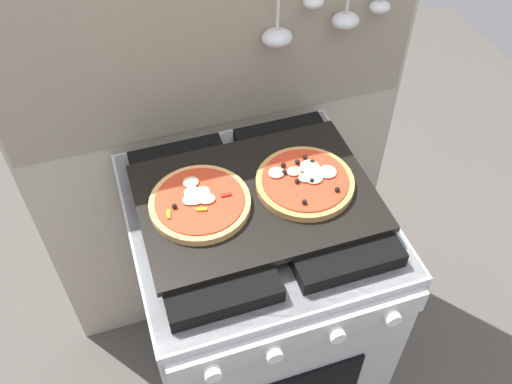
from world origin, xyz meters
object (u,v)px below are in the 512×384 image
at_px(stove, 256,303).
at_px(pizza_left, 200,202).
at_px(pizza_right, 305,181).
at_px(baking_tray, 256,197).

distance_m(stove, pizza_left, 0.50).
xyz_separation_m(stove, pizza_right, (0.12, -0.00, 0.48)).
bearing_deg(stove, pizza_right, -1.78).
bearing_deg(pizza_right, baking_tray, 177.43).
height_order(baking_tray, pizza_left, pizza_left).
height_order(pizza_left, pizza_right, same).
relative_size(stove, pizza_left, 3.93).
bearing_deg(baking_tray, stove, -90.00).
xyz_separation_m(baking_tray, pizza_left, (-0.13, 0.01, 0.02)).
bearing_deg(stove, pizza_left, 175.56).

